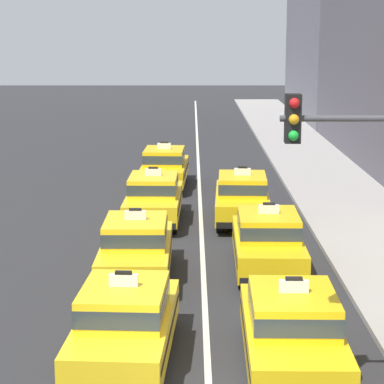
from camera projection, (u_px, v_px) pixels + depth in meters
name	position (u px, v px, depth m)	size (l,w,h in m)	color
lane_stripe_left_right	(197.00, 187.00, 32.86)	(0.14, 80.00, 0.01)	silver
sidewalk_curb	(355.00, 213.00, 27.97)	(4.00, 90.00, 0.15)	#9E9993
taxi_left_nearest	(123.00, 322.00, 15.44)	(2.05, 4.65, 1.96)	black
taxi_left_second	(134.00, 247.00, 20.72)	(1.83, 4.56, 1.96)	black
taxi_left_third	(151.00, 197.00, 26.81)	(1.92, 4.60, 1.96)	black
taxi_left_fourth	(162.00, 167.00, 32.71)	(2.00, 4.63, 1.96)	black
taxi_right_nearest	(290.00, 329.00, 15.09)	(1.90, 4.59, 1.96)	black
taxi_right_second	(266.00, 240.00, 21.39)	(1.91, 4.59, 1.96)	black
taxi_right_third	(240.00, 197.00, 26.90)	(2.01, 4.63, 1.96)	black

